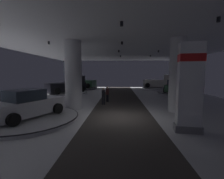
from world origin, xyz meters
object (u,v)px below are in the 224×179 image
at_px(visitor_walking_near, 107,93).
at_px(display_platform_far_right, 175,93).
at_px(display_platform_deep_right, 159,88).
at_px(pickup_truck_deep_right, 161,82).
at_px(display_platform_far_left, 66,93).
at_px(column_left, 73,75).
at_px(display_platform_deep_left, 81,88).
at_px(display_platform_near_left, 29,118).
at_px(display_car_near_left, 28,105).
at_px(visitor_walking_far, 103,95).
at_px(brand_sign_pylon, 190,87).
at_px(pickup_truck_far_left, 68,86).
at_px(pickup_truck_deep_left, 79,82).
at_px(display_car_far_right, 175,87).
at_px(column_right, 177,75).

bearing_deg(visitor_walking_near, display_platform_far_right, 33.68).
xyz_separation_m(display_platform_deep_right, pickup_truck_deep_right, (0.30, -0.11, 1.09)).
relative_size(display_platform_deep_right, display_platform_far_left, 1.01).
bearing_deg(column_left, display_platform_deep_left, 101.91).
bearing_deg(display_platform_near_left, pickup_truck_deep_right, 54.83).
xyz_separation_m(pickup_truck_deep_right, display_car_near_left, (-13.11, -18.62, -0.28)).
height_order(display_platform_deep_right, visitor_walking_far, visitor_walking_far).
height_order(brand_sign_pylon, display_platform_deep_left, brand_sign_pylon).
bearing_deg(display_platform_far_left, display_platform_deep_right, 24.42).
bearing_deg(column_left, display_platform_deep_right, 54.57).
xyz_separation_m(pickup_truck_far_left, display_platform_deep_left, (0.18, 6.62, -1.00)).
height_order(display_platform_deep_left, pickup_truck_deep_left, pickup_truck_deep_left).
height_order(display_platform_deep_right, display_platform_far_left, display_platform_deep_right).
height_order(pickup_truck_deep_right, display_car_near_left, pickup_truck_deep_right).
bearing_deg(pickup_truck_far_left, display_platform_far_left, -132.62).
relative_size(column_left, pickup_truck_deep_right, 0.97).
bearing_deg(brand_sign_pylon, display_car_near_left, 171.15).
distance_m(display_platform_far_left, visitor_walking_near, 8.47).
distance_m(pickup_truck_deep_right, visitor_walking_far, 16.32).
distance_m(column_left, display_platform_far_right, 14.71).
distance_m(display_car_far_right, visitor_walking_near, 10.63).
xyz_separation_m(display_platform_far_left, visitor_walking_near, (6.22, -5.70, 0.77)).
bearing_deg(display_car_near_left, pickup_truck_far_left, 97.30).
distance_m(display_platform_near_left, display_platform_far_left, 12.20).
relative_size(column_right, display_platform_near_left, 0.92).
distance_m(display_platform_deep_left, visitor_walking_near, 13.86).
height_order(column_right, pickup_truck_deep_right, column_right).
bearing_deg(display_car_far_right, pickup_truck_deep_right, 91.48).
xyz_separation_m(column_left, display_car_near_left, (-1.89, -3.37, -1.75)).
relative_size(column_left, brand_sign_pylon, 1.26).
bearing_deg(display_platform_far_right, visitor_walking_far, -141.16).
bearing_deg(pickup_truck_far_left, display_platform_near_left, -82.63).
bearing_deg(visitor_walking_far, display_car_near_left, -130.06).
relative_size(pickup_truck_far_left, display_platform_far_right, 1.16).
height_order(pickup_truck_deep_right, display_platform_deep_left, pickup_truck_deep_right).
height_order(display_platform_near_left, visitor_walking_far, visitor_walking_far).
xyz_separation_m(display_car_far_right, visitor_walking_far, (-9.10, -7.31, -0.17)).
height_order(pickup_truck_far_left, pickup_truck_deep_left, pickup_truck_deep_left).
bearing_deg(visitor_walking_near, pickup_truck_far_left, 135.35).
xyz_separation_m(display_platform_deep_right, pickup_truck_far_left, (-14.39, -6.40, 0.97)).
distance_m(column_right, display_platform_deep_right, 16.47).
relative_size(visitor_walking_near, visitor_walking_far, 1.00).
bearing_deg(display_car_far_right, display_platform_deep_right, 94.13).
height_order(column_right, pickup_truck_far_left, column_right).
xyz_separation_m(display_platform_deep_left, visitor_walking_far, (5.57, -13.99, 0.74)).
distance_m(pickup_truck_far_left, display_car_far_right, 14.86).
distance_m(column_left, pickup_truck_deep_right, 18.99).
relative_size(column_left, display_platform_deep_right, 0.94).
xyz_separation_m(brand_sign_pylon, display_platform_far_left, (-10.84, 13.50, -2.13)).
bearing_deg(display_platform_far_left, display_platform_far_right, 0.80).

